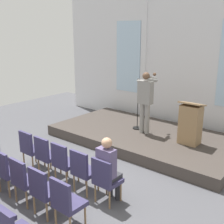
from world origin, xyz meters
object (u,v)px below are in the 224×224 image
Objects in this scene: speaker at (145,98)px; chair_r1_c3 at (44,189)px; lectern at (190,124)px; chair_r1_c1 at (7,169)px; chair_r0_c0 at (30,147)px; chair_r1_c4 at (66,201)px; chair_r0_c3 at (83,169)px; chair_r1_c2 at (24,178)px; audience_r0_c4 at (108,167)px; mic_stand at (137,118)px; chair_r0_c4 at (105,178)px; chair_r0_c1 at (46,154)px; chair_r0_c2 at (64,161)px.

chair_r1_c3 is at bearing -81.79° from speaker.
chair_r1_c1 is (-1.98, -4.18, -0.32)m from lectern.
chair_r0_c0 is 1.00× the size of chair_r1_c3.
chair_r1_c3 is (0.60, -4.13, -0.81)m from speaker.
chair_r1_c1 is 1.77m from chair_r1_c4.
chair_r0_c3 and chair_r1_c1 have the same top height.
chair_r0_c3 is 1.00× the size of chair_r1_c2.
audience_r0_c4 is 1.60m from chair_r1_c2.
mic_stand reaches higher than chair_r1_c4.
audience_r0_c4 is (2.36, 0.08, 0.20)m from chair_r0_c0.
chair_r0_c4 is at bearing 29.01° from chair_r1_c1.
audience_r0_c4 reaches higher than chair_r0_c1.
mic_stand is at bearing 106.35° from chair_r0_c3.
chair_r0_c1 is at bearing -100.56° from speaker.
lectern is 1.23× the size of chair_r0_c1.
chair_r0_c3 is 1.00× the size of chair_r1_c1.
chair_r1_c1 is at bearing -90.00° from chair_r0_c1.
chair_r0_c4 is at bearing 0.00° from chair_r0_c2.
mic_stand is 1.65× the size of chair_r0_c4.
chair_r0_c4 is at bearing 0.00° from chair_r0_c0.
chair_r0_c0 is 1.18m from chair_r0_c2.
chair_r1_c1 is (-0.59, -0.98, 0.00)m from chair_r0_c2.
chair_r0_c4 is (0.59, 0.00, 0.00)m from chair_r0_c3.
lectern is at bearing 86.31° from chair_r0_c4.
chair_r0_c2 is 1.54m from chair_r1_c4.
lectern reaches higher than chair_r1_c3.
mic_stand is 4.30m from chair_r1_c1.
speaker is 3.34m from audience_r0_c4.
chair_r0_c2 is at bearing -83.44° from mic_stand.
lectern is at bearing -3.88° from mic_stand.
audience_r0_c4 is (0.59, 0.08, 0.20)m from chair_r0_c3.
audience_r0_c4 is at bearing 90.00° from chair_r0_c4.
mic_stand is 3.66m from chair_r0_c4.
speaker is 1.35× the size of audience_r0_c4.
chair_r0_c0 is at bearing -110.51° from speaker.
chair_r0_c3 is at bearing -79.28° from speaker.
chair_r0_c4 and chair_r1_c4 have the same top height.
chair_r0_c3 is 1.15m from chair_r1_c4.
speaker is 1.91× the size of chair_r0_c2.
chair_r0_c1 and chair_r0_c2 have the same top height.
chair_r0_c4 is 1.54m from chair_r1_c2.
mic_stand is 1.65× the size of chair_r0_c3.
speaker is 3.45m from chair_r0_c0.
mic_stand is at bearing 115.79° from audience_r0_c4.
lectern is at bearing 2.03° from speaker.
chair_r0_c4 is 1.00× the size of chair_r1_c2.
chair_r1_c3 is (1.18, -0.98, 0.00)m from chair_r0_c1.
chair_r1_c1 is at bearing -121.01° from chair_r0_c2.
lectern is 1.23× the size of chair_r1_c2.
speaker reaches higher than chair_r0_c1.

